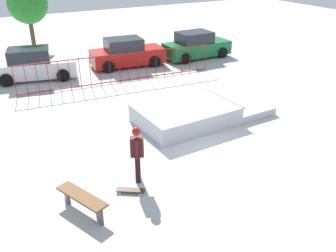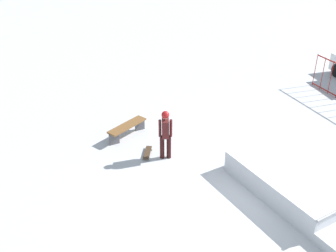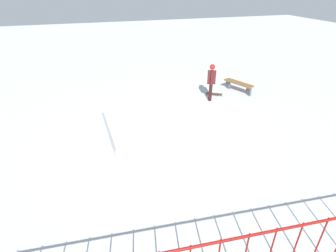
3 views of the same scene
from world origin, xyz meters
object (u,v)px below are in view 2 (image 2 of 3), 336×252
skater (165,131)px  skateboard (147,153)px  skate_ramp (310,188)px  park_bench (127,128)px

skater → skateboard: skater is taller
skate_ramp → skater: skater is taller
skateboard → skate_ramp: bearing=71.1°
skateboard → park_bench: 1.43m
skate_ramp → skateboard: skate_ramp is taller
skater → park_bench: skater is taller
skate_ramp → park_bench: 6.46m
skateboard → skater: bearing=79.3°
skate_ramp → skateboard: 5.23m
skater → park_bench: bearing=-137.0°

